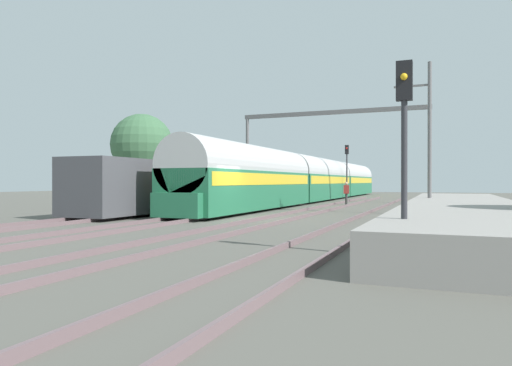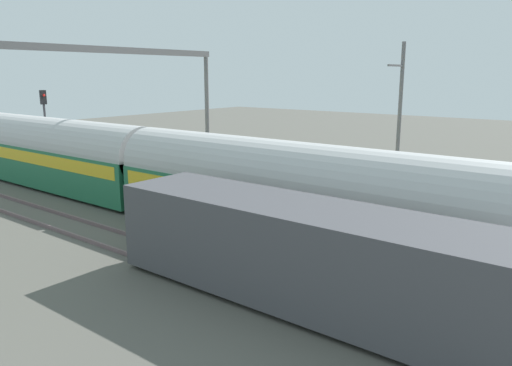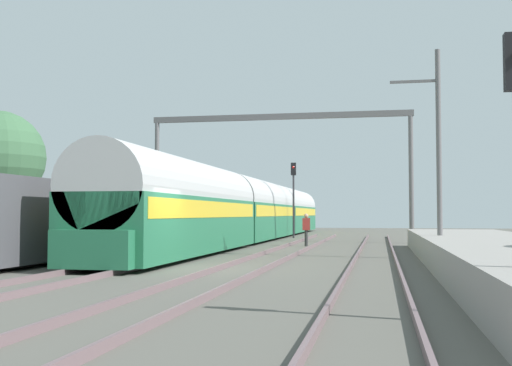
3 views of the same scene
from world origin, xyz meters
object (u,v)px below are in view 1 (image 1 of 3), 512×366
at_px(freight_car, 161,187).
at_px(catenary_gantry, 332,133).
at_px(person_crossing, 346,191).
at_px(railway_signal_near, 404,131).
at_px(passenger_train, 318,179).
at_px(railway_signal_far, 347,165).

bearing_deg(freight_car, catenary_gantry, 71.04).
relative_size(person_crossing, railway_signal_near, 0.38).
height_order(railway_signal_near, catenary_gantry, catenary_gantry).
height_order(person_crossing, railway_signal_near, railway_signal_near).
xyz_separation_m(passenger_train, railway_signal_far, (1.92, 4.01, 1.45)).
xyz_separation_m(person_crossing, catenary_gantry, (-2.19, 4.69, 4.85)).
bearing_deg(passenger_train, railway_signal_near, -72.02).
xyz_separation_m(freight_car, catenary_gantry, (5.86, 17.04, 4.41)).
height_order(railway_signal_near, railway_signal_far, railway_signal_far).
relative_size(passenger_train, person_crossing, 28.44).
bearing_deg(catenary_gantry, freight_car, -108.96).
bearing_deg(person_crossing, catenary_gantry, 106.94).
xyz_separation_m(freight_car, person_crossing, (8.04, 12.35, -0.44)).
xyz_separation_m(passenger_train, railway_signal_near, (10.08, -31.06, 0.94)).
distance_m(railway_signal_far, catenary_gantry, 7.28).
bearing_deg(railway_signal_far, railway_signal_near, -76.90).
bearing_deg(passenger_train, freight_car, -101.10).
height_order(person_crossing, railway_signal_far, railway_signal_far).
bearing_deg(railway_signal_near, freight_car, 141.39).
bearing_deg(freight_car, person_crossing, 56.93).
distance_m(freight_car, railway_signal_far, 24.68).
relative_size(person_crossing, catenary_gantry, 0.11).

